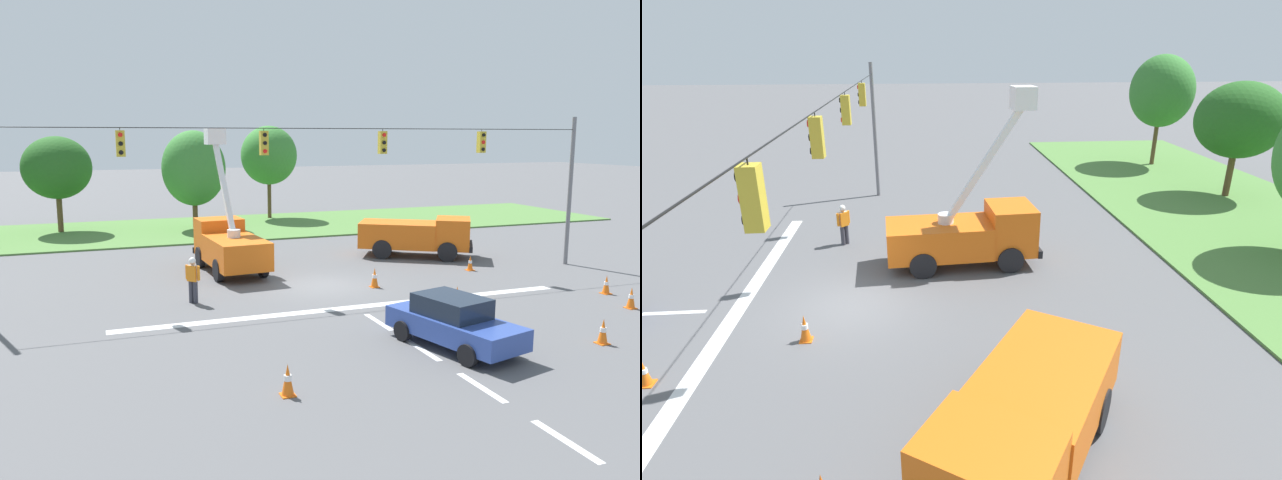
% 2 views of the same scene
% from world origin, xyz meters
% --- Properties ---
extents(ground_plane, '(200.00, 200.00, 0.00)m').
position_xyz_m(ground_plane, '(0.00, 0.00, 0.00)').
color(ground_plane, '#565659').
extents(lane_markings, '(17.60, 15.25, 0.01)m').
position_xyz_m(lane_markings, '(0.00, -5.14, 0.00)').
color(lane_markings, silver).
rests_on(lane_markings, ground).
extents(signal_gantry, '(26.20, 0.33, 7.20)m').
position_xyz_m(signal_gantry, '(0.03, -0.00, 4.58)').
color(signal_gantry, slate).
rests_on(signal_gantry, ground).
extents(tree_far_west, '(4.71, 4.11, 7.47)m').
position_xyz_m(tree_far_west, '(-18.94, 18.89, 5.09)').
color(tree_far_west, brown).
rests_on(tree_far_west, ground).
extents(tree_west, '(4.35, 4.67, 6.29)m').
position_xyz_m(tree_west, '(-10.91, 19.54, 4.26)').
color(tree_west, brown).
rests_on(tree_west, ground).
extents(utility_truck_bucket_lift, '(2.63, 5.93, 6.69)m').
position_xyz_m(utility_truck_bucket_lift, '(-3.05, 4.16, 1.38)').
color(utility_truck_bucket_lift, orange).
rests_on(utility_truck_bucket_lift, ground).
extents(utility_truck_support_near, '(6.19, 5.17, 2.08)m').
position_xyz_m(utility_truck_support_near, '(7.03, 4.36, 1.16)').
color(utility_truck_support_near, orange).
rests_on(utility_truck_support_near, ground).
extents(road_worker, '(0.49, 0.49, 1.77)m').
position_xyz_m(road_worker, '(-5.54, -0.92, 1.00)').
color(road_worker, '#383842').
rests_on(road_worker, ground).
extents(traffic_cone_foreground_right, '(0.36, 0.36, 0.73)m').
position_xyz_m(traffic_cone_foreground_right, '(3.73, -4.70, 0.36)').
color(traffic_cone_foreground_right, orange).
rests_on(traffic_cone_foreground_right, ground).
extents(traffic_cone_far_left, '(0.36, 0.36, 0.83)m').
position_xyz_m(traffic_cone_far_left, '(2.01, -1.08, 0.41)').
color(traffic_cone_far_left, orange).
rests_on(traffic_cone_far_left, ground).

